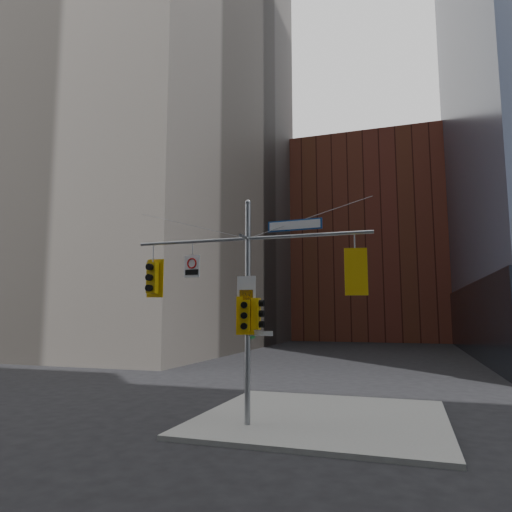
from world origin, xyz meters
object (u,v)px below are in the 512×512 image
Objects in this scene: traffic_light_east_arm at (355,272)px; traffic_light_pole_side at (257,314)px; regulatory_sign_arm at (192,266)px; traffic_light_pole_front at (245,316)px; signal_assembly at (248,287)px; traffic_light_west_arm at (153,278)px; street_sign_blade at (295,225)px.

traffic_light_east_arm is 3.34m from traffic_light_pole_side.
regulatory_sign_arm reaches higher than traffic_light_east_arm.
traffic_light_east_arm reaches higher than traffic_light_pole_front.
signal_assembly is at bearing 6.14° from regulatory_sign_arm.
traffic_light_pole_side is 0.83× the size of traffic_light_pole_front.
traffic_light_east_arm reaches higher than traffic_light_west_arm.
signal_assembly is at bearing 89.40° from traffic_light_pole_side.
traffic_light_pole_side is at bearing -11.74° from traffic_light_east_arm.
traffic_light_east_arm is 1.41× the size of traffic_light_pole_side.
signal_assembly is at bearing -0.13° from traffic_light_west_arm.
traffic_light_west_arm reaches higher than traffic_light_pole_side.
traffic_light_west_arm is 1.11× the size of traffic_light_pole_front.
regulatory_sign_arm is at bearing 159.28° from traffic_light_pole_front.
traffic_light_west_arm is at bearing -11.70° from traffic_light_east_arm.
traffic_light_pole_front is (3.51, -0.28, -1.29)m from traffic_light_west_arm.
traffic_light_west_arm is at bearing 87.79° from traffic_light_pole_side.
traffic_light_pole_side is 0.56× the size of street_sign_blade.
regulatory_sign_arm is (1.52, -0.03, 0.37)m from traffic_light_west_arm.
street_sign_blade is at bearing -3.87° from traffic_light_pole_front.
signal_assembly is 10.67× the size of regulatory_sign_arm.
street_sign_blade reaches higher than regulatory_sign_arm.
signal_assembly reaches higher than traffic_light_west_arm.
street_sign_blade reaches higher than traffic_light_west_arm.
traffic_light_pole_side is at bearing 1.54° from signal_assembly.
traffic_light_west_arm is at bearing -176.00° from street_sign_blade.
traffic_light_west_arm is 1.57m from regulatory_sign_arm.
signal_assembly reaches higher than traffic_light_pole_front.
traffic_light_east_arm is at bearing 4.03° from street_sign_blade.
regulatory_sign_arm reaches higher than traffic_light_west_arm.
signal_assembly is 5.97× the size of traffic_light_west_arm.
traffic_light_pole_front is at bearing -4.48° from traffic_light_west_arm.
regulatory_sign_arm is (-3.56, -0.02, -1.18)m from street_sign_blade.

